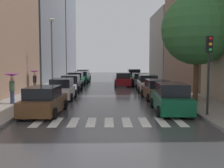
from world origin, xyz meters
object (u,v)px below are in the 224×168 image
object	(u,v)px
pedestrian_foreground	(35,76)
car_midroad	(123,80)
parked_car_right_nearest	(171,99)
parked_car_right_fifth	(134,76)
street_tree_right	(197,29)
parked_car_right_fourth	(140,80)
lamp_post_left	(52,49)
parked_car_left_fourth	(76,80)
parked_car_left_sixth	(83,75)
parked_car_right_second	(156,90)
parked_car_left_third	(71,84)
parked_car_left_second	(62,89)
parked_car_left_nearest	(44,101)
parked_car_left_fifth	(82,77)
traffic_light_right_corner	(209,58)
pedestrian_near_tree	(12,81)
parked_car_right_third	(148,84)

from	to	relation	value
pedestrian_foreground	car_midroad	bearing A→B (deg)	0.06
parked_car_right_nearest	parked_car_right_fifth	size ratio (longest dim) A/B	1.10
street_tree_right	car_midroad	bearing A→B (deg)	109.36
parked_car_right_nearest	parked_car_right_fourth	size ratio (longest dim) A/B	1.15
parked_car_right_fourth	pedestrian_foreground	bearing A→B (deg)	118.03
parked_car_right_nearest	lamp_post_left	distance (m)	14.81
parked_car_right_fifth	parked_car_left_fourth	bearing A→B (deg)	131.90
car_midroad	parked_car_left_sixth	bearing A→B (deg)	30.53
parked_car_right_second	parked_car_right_fifth	world-z (taller)	parked_car_right_fifth
parked_car_left_third	parked_car_right_fifth	world-z (taller)	parked_car_right_fifth
parked_car_left_second	parked_car_left_sixth	distance (m)	21.99
parked_car_left_nearest	street_tree_right	world-z (taller)	street_tree_right
parked_car_left_third	parked_car_right_second	distance (m)	9.78
parked_car_right_fifth	pedestrian_foreground	distance (m)	17.18
parked_car_right_second	pedestrian_foreground	distance (m)	12.45
parked_car_left_sixth	car_midroad	bearing A→B (deg)	-150.02
parked_car_left_fifth	traffic_light_right_corner	distance (m)	25.69
parked_car_left_nearest	parked_car_right_fifth	world-z (taller)	parked_car_right_fifth
parked_car_left_sixth	street_tree_right	world-z (taller)	street_tree_right
parked_car_left_fifth	pedestrian_near_tree	world-z (taller)	pedestrian_near_tree
parked_car_left_fifth	street_tree_right	xyz separation A→B (m)	(10.17, -18.52, 4.64)
car_midroad	street_tree_right	world-z (taller)	street_tree_right
pedestrian_foreground	street_tree_right	size ratio (longest dim) A/B	0.25
parked_car_left_nearest	parked_car_right_third	distance (m)	14.06
pedestrian_foreground	parked_car_right_second	bearing A→B (deg)	-59.53
parked_car_left_second	parked_car_left_sixth	xyz separation A→B (m)	(-0.22, 21.98, -0.02)
car_midroad	parked_car_right_fourth	bearing A→B (deg)	-80.78
parked_car_left_fifth	pedestrian_foreground	xyz separation A→B (m)	(-3.61, -11.34, 0.81)
parked_car_left_fifth	parked_car_right_fourth	world-z (taller)	parked_car_left_fifth
parked_car_left_sixth	pedestrian_near_tree	xyz separation A→B (m)	(-2.69, -25.22, 0.95)
street_tree_right	parked_car_left_fifth	bearing A→B (deg)	118.78
parked_car_left_nearest	parked_car_right_nearest	bearing A→B (deg)	-83.84
parked_car_right_second	lamp_post_left	world-z (taller)	lamp_post_left
pedestrian_near_tree	lamp_post_left	world-z (taller)	lamp_post_left
parked_car_left_fifth	parked_car_right_nearest	xyz separation A→B (m)	(7.45, -22.43, 0.09)
parked_car_left_second	car_midroad	world-z (taller)	parked_car_left_second
parked_car_left_fourth	parked_car_left_sixth	xyz separation A→B (m)	(0.01, 10.56, -0.01)
parked_car_left_fifth	pedestrian_near_tree	xyz separation A→B (m)	(-2.93, -19.87, 0.97)
parked_car_right_third	car_midroad	distance (m)	6.27
parked_car_right_nearest	parked_car_right_third	size ratio (longest dim) A/B	1.03
parked_car_right_nearest	parked_car_right_second	bearing A→B (deg)	1.37
car_midroad	traffic_light_right_corner	world-z (taller)	traffic_light_right_corner
parked_car_left_sixth	parked_car_right_second	distance (m)	23.46
pedestrian_near_tree	traffic_light_right_corner	bearing A→B (deg)	-129.01
parked_car_left_third	parked_car_left_fifth	distance (m)	10.71
parked_car_left_fifth	street_tree_right	size ratio (longest dim) A/B	0.54
parked_car_right_nearest	pedestrian_foreground	distance (m)	15.68
parked_car_left_second	parked_car_right_second	world-z (taller)	parked_car_left_second
car_midroad	lamp_post_left	xyz separation A→B (m)	(-7.35, -6.13, 3.44)
parked_car_left_nearest	parked_car_right_third	world-z (taller)	parked_car_right_third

